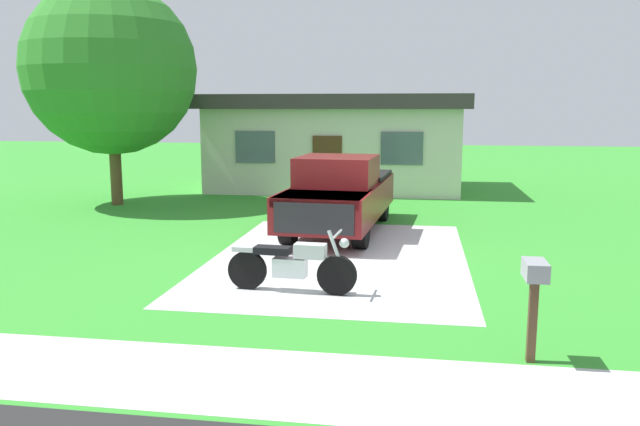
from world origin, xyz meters
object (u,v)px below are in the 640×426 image
pickup_truck (341,193)px  mailbox (535,284)px  neighbor_house (337,141)px  motorcycle (292,264)px  shade_tree (110,69)px

pickup_truck → mailbox: bearing=-67.1°
mailbox → neighbor_house: bearing=105.5°
pickup_truck → mailbox: pickup_truck is taller
motorcycle → neighbor_house: size_ratio=0.23×
motorcycle → mailbox: 4.24m
motorcycle → neighbor_house: bearing=94.3°
pickup_truck → neighbor_house: (-1.19, 8.37, 0.84)m
pickup_truck → neighbor_house: neighbor_house is taller
motorcycle → mailbox: (3.44, -2.43, 0.51)m
shade_tree → neighbor_house: bearing=39.0°
shade_tree → motorcycle: bearing=-49.2°
mailbox → neighbor_house: size_ratio=0.13×
shade_tree → neighbor_house: size_ratio=0.71×
motorcycle → shade_tree: 11.95m
motorcycle → neighbor_house: (-1.04, 13.75, 1.32)m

